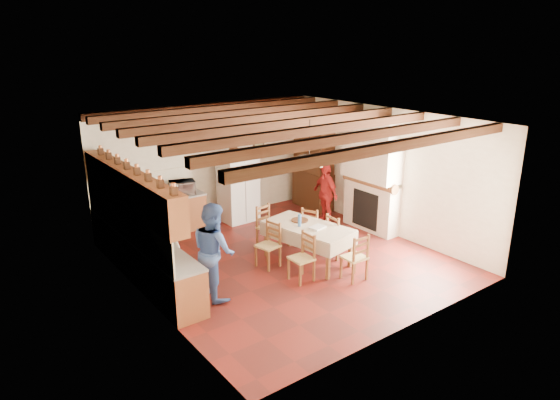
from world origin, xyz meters
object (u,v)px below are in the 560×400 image
Objects in this scene: chair_right_near at (338,235)px; microwave at (182,188)px; chair_end_near at (354,256)px; person_woman_blue at (214,250)px; chair_left_near at (301,258)px; dining_table at (308,229)px; refrigerator at (238,188)px; person_man at (167,245)px; hutch at (313,167)px; chair_right_far at (312,227)px; chair_left_far at (268,245)px; chair_end_far at (268,227)px; person_woman_red at (325,194)px.

chair_right_near is 4.01m from microwave.
person_woman_blue reaches higher than chair_end_near.
dining_table is at bearing 133.06° from chair_left_near.
refrigerator is 0.87× the size of dining_table.
microwave is (1.56, 2.53, 0.24)m from person_man.
chair_right_far is (-1.82, -2.14, -0.68)m from hutch.
chair_left_far is 1.00× the size of chair_end_far.
person_woman_blue reaches higher than dining_table.
person_woman_blue is at bearing -157.03° from chair_end_far.
chair_end_near is 0.58× the size of person_man.
person_man is (-1.98, 0.46, 0.34)m from chair_left_far.
person_man reaches higher than person_woman_red.
chair_left_far and chair_right_near have the same top height.
person_woman_blue reaches higher than chair_right_far.
chair_left_far is 2.96m from person_woman_red.
chair_left_far is at bearing -59.34° from person_woman_red.
dining_table is (-2.39, -2.67, -0.44)m from hutch.
chair_left_near is at bearing -103.01° from person_woman_blue.
chair_right_near is (-1.70, -2.86, -0.68)m from hutch.
refrigerator reaches higher than chair_end_far.
chair_left_near is 1.67m from chair_right_far.
person_man is (-3.00, 1.92, 0.34)m from chair_end_near.
chair_left_far is 1.41m from chair_right_far.
chair_left_near and chair_right_far have the same top height.
hutch is 1.31× the size of person_woman_blue.
refrigerator is 1.98m from chair_end_far.
chair_end_far is at bearing 36.33° from chair_right_near.
person_woman_red is at bearing -13.82° from microwave.
chair_end_far is (-0.91, 1.32, 0.00)m from chair_right_near.
chair_right_near is at bearing -63.71° from chair_end_far.
dining_table is 1.13× the size of person_woman_blue.
chair_left_near is at bearing -31.38° from chair_end_near.
microwave is at bearing 107.33° from chair_end_far.
chair_end_near is (-0.37, -1.70, 0.00)m from chair_right_far.
refrigerator is 3.76m from person_man.
person_woman_red is (2.06, 0.42, 0.29)m from chair_end_far.
chair_right_near is at bearing 164.30° from chair_right_far.
dining_table is at bearing -44.73° from person_woman_red.
hutch is 2.42× the size of chair_left_far.
chair_left_near is 1.00× the size of chair_end_far.
hutch is at bearing 22.23° from chair_end_far.
chair_end_near is at bearing 24.34° from chair_left_far.
chair_left_near is at bearing -104.02° from refrigerator.
person_man is 2.98m from microwave.
chair_left_near is 0.62× the size of person_woman_red.
hutch reaches higher than dining_table.
person_woman_red is at bearing 130.97° from chair_left_near.
chair_left_near is 1.00× the size of chair_right_near.
person_woman_blue is 3.57m from microwave.
hutch reaches higher than person_woman_red.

